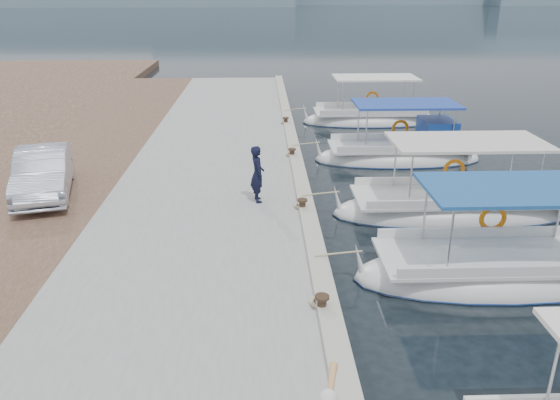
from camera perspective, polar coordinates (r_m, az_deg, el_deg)
The scene contains 11 objects.
ground at distance 13.93m, azimuth 4.21°, elevation -5.32°, with size 400.00×400.00×0.00m, color black.
concrete_quay at distance 18.43m, azimuth -6.73°, elevation 2.26°, with size 6.00×40.00×0.50m, color gray.
quay_curb at distance 18.31m, azimuth 1.94°, elevation 3.30°, with size 0.44×40.00×0.12m, color #AFAB9B.
cobblestone_strip at distance 19.50m, azimuth -21.55°, elevation 1.95°, with size 4.00×40.00×0.50m, color brown.
fishing_caique_b at distance 13.54m, azimuth 21.48°, elevation -7.12°, with size 6.53×2.43×2.83m.
fishing_caique_c at distance 16.83m, azimuth 17.65°, elevation -1.00°, with size 7.16×2.42×2.83m.
fishing_caique_d at distance 21.54m, azimuth 12.47°, elevation 4.58°, with size 6.39×2.31×2.83m.
fishing_caique_e at distance 27.43m, azimuth 9.34°, elevation 8.24°, with size 6.60×2.41×2.83m.
mooring_bollards at distance 14.98m, azimuth 2.35°, elevation -0.40°, with size 0.28×20.28×0.33m.
fisherman at distance 15.43m, azimuth -2.38°, elevation 2.74°, with size 0.59×0.39×1.63m, color black.
parked_car at distance 17.43m, azimuth -23.51°, elevation 2.66°, with size 1.43×4.10×1.35m, color silver.
Camera 1 is at (-1.46, -12.36, 6.26)m, focal length 35.00 mm.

